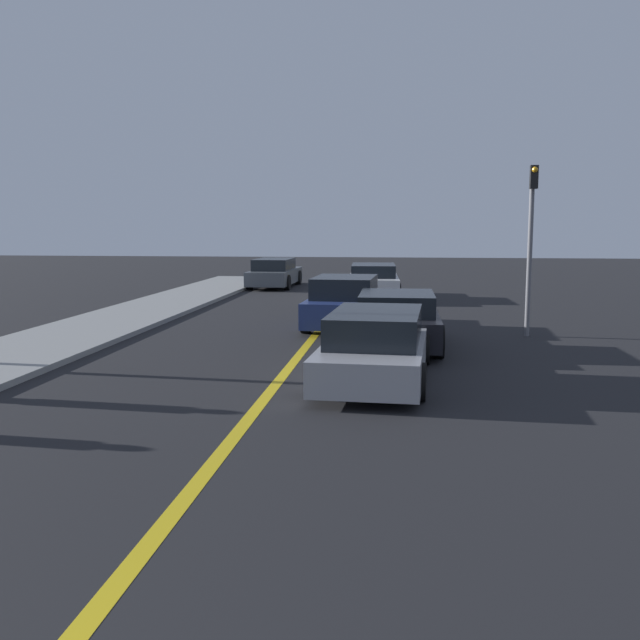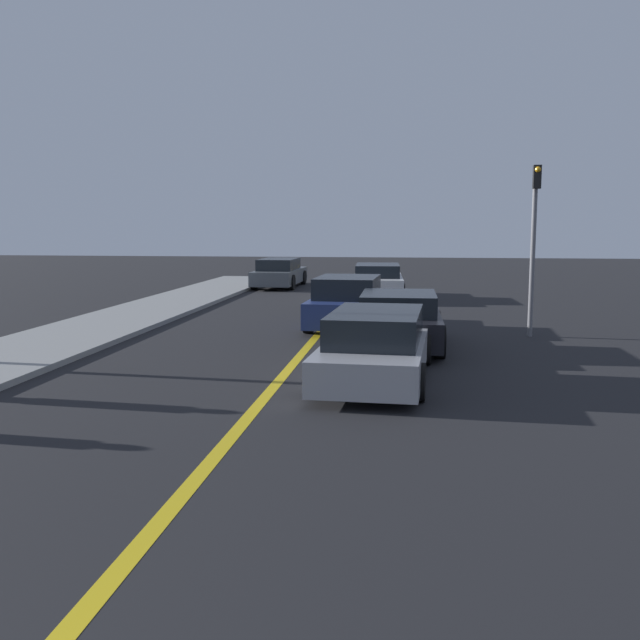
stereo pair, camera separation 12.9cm
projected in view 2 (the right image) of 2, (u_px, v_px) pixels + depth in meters
The scene contains 8 objects.
road_center_line at pixel (323, 329), 18.76m from camera, with size 0.20×60.00×0.01m.
sidewalk_left at pixel (105, 325), 19.06m from camera, with size 2.79×35.15×0.12m.
car_near_right_lane at pixel (376, 346), 12.55m from camera, with size 2.03×4.86×1.25m.
car_ahead_center at pixel (398, 320), 15.86m from camera, with size 1.97×4.02×1.25m.
car_far_distant at pixel (348, 303), 19.01m from camera, with size 2.05×4.15×1.37m.
car_parked_left_lot at pixel (378, 281), 26.55m from camera, with size 2.07×4.75×1.28m.
car_oncoming_far at pixel (280, 273), 31.39m from camera, with size 1.90×4.71×1.26m.
traffic_light at pixel (534, 233), 17.15m from camera, with size 0.18×0.40×4.13m.
Camera 2 is at (2.26, -0.43, 2.73)m, focal length 40.00 mm.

